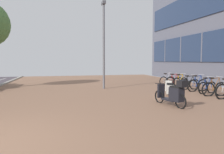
# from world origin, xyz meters

# --- Properties ---
(ground) EXTENTS (21.00, 40.00, 0.13)m
(ground) POSITION_xyz_m (1.43, 0.00, -0.02)
(ground) COLOR #372B34
(bicycle_rack_01) EXTENTS (1.41, 0.48, 1.01)m
(bicycle_rack_01) POSITION_xyz_m (9.11, 4.05, 0.35)
(bicycle_rack_01) COLOR black
(bicycle_rack_01) RESTS_ON ground
(bicycle_rack_02) EXTENTS (1.31, 0.48, 0.93)m
(bicycle_rack_02) POSITION_xyz_m (9.31, 4.84, 0.33)
(bicycle_rack_02) COLOR black
(bicycle_rack_02) RESTS_ON ground
(bicycle_rack_03) EXTENTS (1.41, 0.48, 1.00)m
(bicycle_rack_03) POSITION_xyz_m (9.30, 5.63, 0.35)
(bicycle_rack_03) COLOR black
(bicycle_rack_03) RESTS_ON ground
(bicycle_rack_04) EXTENTS (1.31, 0.48, 0.93)m
(bicycle_rack_04) POSITION_xyz_m (9.32, 6.42, 0.33)
(bicycle_rack_04) COLOR black
(bicycle_rack_04) RESTS_ON ground
(bicycle_rack_05) EXTENTS (1.30, 0.48, 0.97)m
(bicycle_rack_05) POSITION_xyz_m (9.18, 7.21, 0.34)
(bicycle_rack_05) COLOR black
(bicycle_rack_05) RESTS_ON ground
(bicycle_rack_06) EXTENTS (1.27, 0.48, 0.94)m
(bicycle_rack_06) POSITION_xyz_m (9.21, 8.00, 0.33)
(bicycle_rack_06) COLOR black
(bicycle_rack_06) RESTS_ON ground
(bicycle_rack_07) EXTENTS (1.28, 0.48, 0.92)m
(bicycle_rack_07) POSITION_xyz_m (9.12, 8.79, 0.33)
(bicycle_rack_07) COLOR black
(bicycle_rack_07) RESTS_ON ground
(scooter_near) EXTENTS (0.87, 1.57, 0.80)m
(scooter_near) POSITION_xyz_m (6.76, 4.29, 0.38)
(scooter_near) COLOR black
(scooter_near) RESTS_ON ground
(scooter_mid) EXTENTS (0.68, 1.74, 1.07)m
(scooter_mid) POSITION_xyz_m (5.88, 2.43, 0.48)
(scooter_mid) COLOR black
(scooter_mid) RESTS_ON ground
(lamp_post) EXTENTS (0.20, 0.52, 5.35)m
(lamp_post) POSITION_xyz_m (4.34, 8.07, 2.99)
(lamp_post) COLOR slate
(lamp_post) RESTS_ON ground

